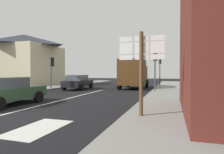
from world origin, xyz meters
name	(u,v)px	position (x,y,z in m)	size (l,w,h in m)	color
ground_plane	(95,92)	(0.00, 10.00, 0.00)	(80.00, 80.00, 0.00)	black
sidewalk_right	(168,96)	(6.30, 8.00, 0.07)	(2.99, 44.00, 0.14)	gray
sidewalk_left	(21,91)	(-6.30, 8.00, 0.07)	(2.99, 44.00, 0.14)	gray
lane_centre_stripe	(74,97)	(0.00, 6.00, 0.01)	(0.16, 12.00, 0.01)	silver
lane_turn_arrow	(39,128)	(2.64, -1.00, 0.01)	(1.20, 2.20, 0.01)	silver
clapboard_house_left	(24,60)	(-12.88, 15.75, 3.48)	(8.71, 8.73, 6.90)	beige
sedan_near	(6,91)	(-1.71, 1.98, 0.76)	(1.97, 4.20, 1.47)	#2D5133
sedan_far	(78,82)	(-2.63, 11.75, 0.76)	(2.19, 4.31, 1.47)	black
delivery_truck	(134,73)	(2.61, 14.23, 1.65)	(2.64, 5.08, 3.05)	#4C2D14
route_sign_post	(141,65)	(5.46, 1.11, 2.00)	(1.66, 0.14, 3.20)	brown
traffic_light_far_right	(160,64)	(5.10, 17.98, 2.71)	(0.30, 0.49, 3.66)	#47474C
traffic_light_near_left	(52,66)	(-5.10, 10.83, 2.40)	(0.30, 0.49, 3.24)	#47474C
traffic_light_near_right	(155,61)	(5.10, 11.19, 2.69)	(0.30, 0.49, 3.63)	#47474C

